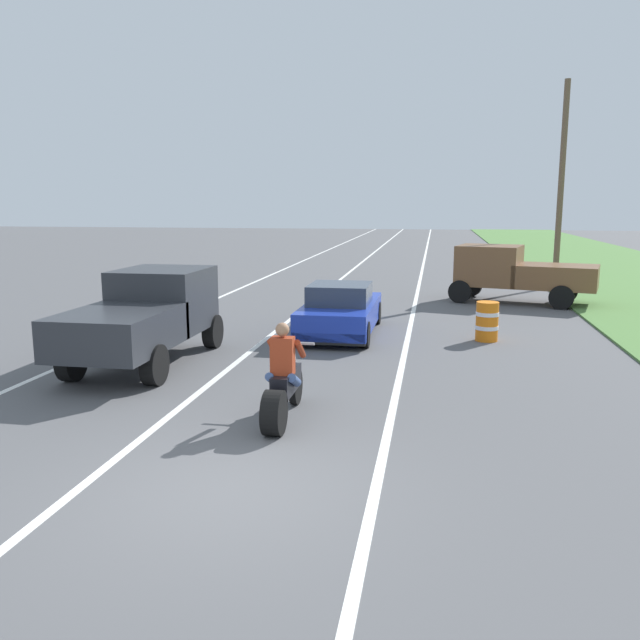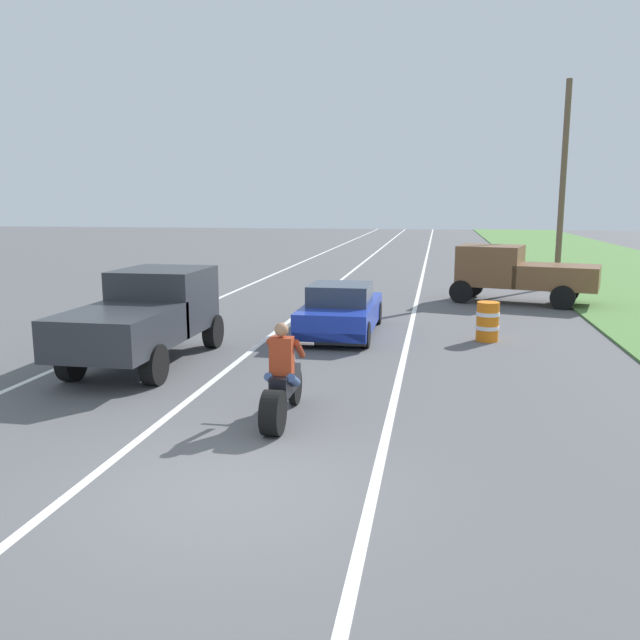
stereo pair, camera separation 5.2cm
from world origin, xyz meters
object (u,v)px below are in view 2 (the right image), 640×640
motorcycle_with_rider (282,386)px  sports_car_blue (341,311)px  pickup_truck_left_lane_dark_grey (147,313)px  pickup_truck_right_shoulder_brown (517,271)px  construction_barrel_nearest (488,321)px

motorcycle_with_rider → sports_car_blue: size_ratio=0.51×
pickup_truck_left_lane_dark_grey → motorcycle_with_rider: bearing=-40.7°
sports_car_blue → pickup_truck_left_lane_dark_grey: pickup_truck_left_lane_dark_grey is taller
sports_car_blue → motorcycle_with_rider: bearing=-89.1°
pickup_truck_right_shoulder_brown → pickup_truck_left_lane_dark_grey: bearing=-130.5°
motorcycle_with_rider → sports_car_blue: bearing=90.9°
pickup_truck_left_lane_dark_grey → construction_barrel_nearest: 8.35m
sports_car_blue → pickup_truck_right_shoulder_brown: 8.41m
sports_car_blue → pickup_truck_right_shoulder_brown: bearing=51.4°
sports_car_blue → pickup_truck_left_lane_dark_grey: bearing=-133.5°
sports_car_blue → construction_barrel_nearest: (3.78, -0.20, -0.13)m
motorcycle_with_rider → construction_barrel_nearest: bearing=62.2°
sports_car_blue → construction_barrel_nearest: 3.79m
motorcycle_with_rider → pickup_truck_left_lane_dark_grey: bearing=139.3°
pickup_truck_right_shoulder_brown → motorcycle_with_rider: bearing=-110.5°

